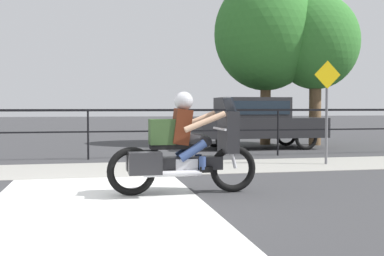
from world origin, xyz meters
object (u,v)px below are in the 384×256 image
at_px(parked_car, 256,119).
at_px(tree_behind_sign, 266,34).
at_px(motorcycle, 183,148).
at_px(tree_behind_car, 316,43).
at_px(street_sign, 327,101).

bearing_deg(parked_car, tree_behind_sign, 55.90).
relative_size(motorcycle, tree_behind_car, 0.44).
height_order(motorcycle, tree_behind_sign, tree_behind_sign).
bearing_deg(street_sign, motorcycle, -142.45).
bearing_deg(tree_behind_sign, street_sign, -96.75).
height_order(parked_car, tree_behind_car, tree_behind_car).
bearing_deg(street_sign, tree_behind_car, 66.55).
height_order(motorcycle, parked_car, parked_car).
distance_m(motorcycle, tree_behind_sign, 10.59).
relative_size(motorcycle, street_sign, 0.97).
xyz_separation_m(tree_behind_sign, tree_behind_car, (1.63, -0.56, -0.34)).
bearing_deg(tree_behind_sign, motorcycle, -117.41).
height_order(parked_car, tree_behind_sign, tree_behind_sign).
bearing_deg(street_sign, tree_behind_sign, 83.25).
bearing_deg(tree_behind_car, parked_car, -159.00).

